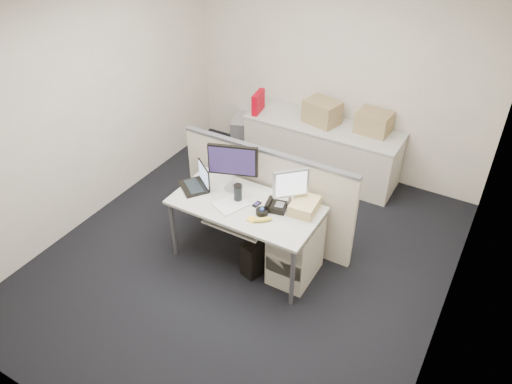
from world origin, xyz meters
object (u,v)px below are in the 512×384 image
Objects in this scene: monitor_main at (233,168)px; desk_phone at (276,207)px; desk at (246,210)px; laptop at (193,178)px.

monitor_main is 2.55× the size of desk_phone.
desk is 0.65m from laptop.
monitor_main is 1.56× the size of laptop.
laptop is (-0.37, -0.20, -0.13)m from monitor_main.
laptop is (-0.62, -0.02, 0.19)m from desk.
monitor_main is at bearing 144.25° from desk.
desk is at bearing -177.82° from desk_phone.
desk is 0.45m from monitor_main.
laptop is at bearing -171.08° from monitor_main.
monitor_main is at bearing 64.88° from laptop.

